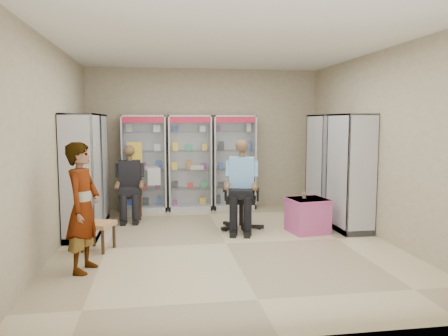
{
  "coord_description": "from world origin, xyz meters",
  "views": [
    {
      "loc": [
        -1.03,
        -6.48,
        1.88
      ],
      "look_at": [
        0.08,
        0.7,
        1.1
      ],
      "focal_mm": 35.0,
      "sensor_mm": 36.0,
      "label": 1
    }
  ],
  "objects": [
    {
      "name": "floor",
      "position": [
        0.0,
        0.0,
        0.0
      ],
      "size": [
        6.0,
        6.0,
        0.0
      ],
      "primitive_type": "plane",
      "color": "#C5B589",
      "rests_on": "ground"
    },
    {
      "name": "room_shell",
      "position": [
        0.0,
        0.0,
        1.97
      ],
      "size": [
        5.02,
        6.02,
        3.01
      ],
      "color": "tan",
      "rests_on": "ground"
    },
    {
      "name": "cabinet_back_left",
      "position": [
        -1.3,
        2.73,
        1.0
      ],
      "size": [
        0.9,
        0.5,
        2.0
      ],
      "primitive_type": "cube",
      "color": "#B4B6BC",
      "rests_on": "floor"
    },
    {
      "name": "cabinet_back_mid",
      "position": [
        -0.35,
        2.73,
        1.0
      ],
      "size": [
        0.9,
        0.5,
        2.0
      ],
      "primitive_type": "cube",
      "color": "#A1A3A7",
      "rests_on": "floor"
    },
    {
      "name": "cabinet_back_right",
      "position": [
        0.6,
        2.73,
        1.0
      ],
      "size": [
        0.9,
        0.5,
        2.0
      ],
      "primitive_type": "cube",
      "color": "#B1B3B9",
      "rests_on": "floor"
    },
    {
      "name": "cabinet_right_far",
      "position": [
        2.23,
        1.6,
        1.0
      ],
      "size": [
        0.9,
        0.5,
        2.0
      ],
      "primitive_type": "cube",
      "rotation": [
        0.0,
        0.0,
        1.57
      ],
      "color": "#B4B7BC",
      "rests_on": "floor"
    },
    {
      "name": "cabinet_right_near",
      "position": [
        2.23,
        0.5,
        1.0
      ],
      "size": [
        0.9,
        0.5,
        2.0
      ],
      "primitive_type": "cube",
      "rotation": [
        0.0,
        0.0,
        1.57
      ],
      "color": "#B2B4B9",
      "rests_on": "floor"
    },
    {
      "name": "cabinet_left_far",
      "position": [
        -2.23,
        1.8,
        1.0
      ],
      "size": [
        0.9,
        0.5,
        2.0
      ],
      "primitive_type": "cube",
      "rotation": [
        0.0,
        0.0,
        -1.57
      ],
      "color": "#B2B5B9",
      "rests_on": "floor"
    },
    {
      "name": "cabinet_left_near",
      "position": [
        -2.23,
        0.7,
        1.0
      ],
      "size": [
        0.9,
        0.5,
        2.0
      ],
      "primitive_type": "cube",
      "rotation": [
        0.0,
        0.0,
        -1.57
      ],
      "color": "#9FA1A6",
      "rests_on": "floor"
    },
    {
      "name": "wooden_chair",
      "position": [
        -1.55,
        2.0,
        0.47
      ],
      "size": [
        0.42,
        0.42,
        0.94
      ],
      "primitive_type": "cube",
      "color": "black",
      "rests_on": "floor"
    },
    {
      "name": "seated_customer",
      "position": [
        -1.55,
        1.95,
        0.67
      ],
      "size": [
        0.44,
        0.6,
        1.34
      ],
      "primitive_type": null,
      "color": "black",
      "rests_on": "floor"
    },
    {
      "name": "office_chair",
      "position": [
        0.41,
        0.87,
        0.58
      ],
      "size": [
        0.76,
        0.76,
        1.15
      ],
      "primitive_type": "cube",
      "rotation": [
        0.0,
        0.0,
        -0.24
      ],
      "color": "black",
      "rests_on": "floor"
    },
    {
      "name": "seated_shopkeeper",
      "position": [
        0.41,
        0.82,
        0.73
      ],
      "size": [
        0.63,
        0.77,
        1.47
      ],
      "primitive_type": null,
      "rotation": [
        0.0,
        0.0,
        -0.24
      ],
      "color": "#7AC0F1",
      "rests_on": "floor"
    },
    {
      "name": "pink_trunk",
      "position": [
        1.48,
        0.49,
        0.29
      ],
      "size": [
        0.68,
        0.66,
        0.58
      ],
      "primitive_type": "cube",
      "rotation": [
        0.0,
        0.0,
        0.16
      ],
      "color": "#A84372",
      "rests_on": "floor"
    },
    {
      "name": "tea_glass",
      "position": [
        1.43,
        0.53,
        0.62
      ],
      "size": [
        0.07,
        0.07,
        0.1
      ],
      "primitive_type": "cylinder",
      "color": "#5C1F07",
      "rests_on": "pink_trunk"
    },
    {
      "name": "woven_stool_a",
      "position": [
        1.9,
        1.74,
        0.19
      ],
      "size": [
        0.48,
        0.48,
        0.39
      ],
      "primitive_type": "cube",
      "rotation": [
        0.0,
        0.0,
        0.27
      ],
      "color": "#9F7143",
      "rests_on": "floor"
    },
    {
      "name": "woven_stool_b",
      "position": [
        -1.9,
        -0.05,
        0.21
      ],
      "size": [
        0.54,
        0.54,
        0.41
      ],
      "primitive_type": "cube",
      "rotation": [
        0.0,
        0.0,
        -0.39
      ],
      "color": "#B38A4B",
      "rests_on": "floor"
    },
    {
      "name": "standing_man",
      "position": [
        -1.95,
        -0.94,
        0.81
      ],
      "size": [
        0.52,
        0.67,
        1.62
      ],
      "primitive_type": "imported",
      "rotation": [
        0.0,
        0.0,
        1.32
      ],
      "color": "gray",
      "rests_on": "floor"
    }
  ]
}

